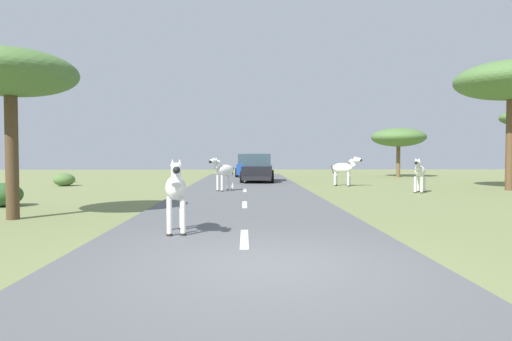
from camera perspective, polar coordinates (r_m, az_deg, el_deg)
ground_plane at (r=6.89m, az=1.41°, el=-12.41°), size 90.00×90.00×0.00m
road at (r=6.88m, az=-1.55°, el=-12.23°), size 6.00×64.00×0.05m
lane_markings at (r=5.90m, az=-1.57°, el=-14.36°), size 0.16×56.00×0.01m
zebra_0 at (r=9.43m, az=-10.40°, el=-2.38°), size 0.62×1.68×1.59m
zebra_1 at (r=24.56m, az=11.41°, el=0.29°), size 1.60×1.10×1.65m
zebra_3 at (r=20.31m, az=-4.22°, el=-0.03°), size 1.25×1.40×1.57m
zebra_4 at (r=21.18m, az=20.54°, el=-0.18°), size 1.10×1.52×1.59m
car_0 at (r=27.56m, az=0.22°, el=0.23°), size 2.22×4.44×1.74m
car_1 at (r=34.21m, az=-0.89°, el=0.58°), size 2.14×4.40×1.74m
tree_0 at (r=24.76m, az=30.27°, el=10.00°), size 5.19×5.19×6.21m
tree_1 at (r=35.96m, az=18.07°, el=4.11°), size 4.17×4.17×3.83m
tree_3 at (r=13.48m, az=-29.36°, el=10.80°), size 3.44×3.44×4.49m
bush_0 at (r=26.46m, az=-23.71°, el=-1.10°), size 1.17×1.05×0.70m
bush_1 at (r=16.86m, az=-30.17°, el=-2.75°), size 1.31×1.18×0.79m
rock_0 at (r=30.00m, az=-22.87°, el=-1.08°), size 0.43×0.45×0.34m
rock_1 at (r=24.41m, az=-10.38°, el=-1.56°), size 0.74×0.57×0.40m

